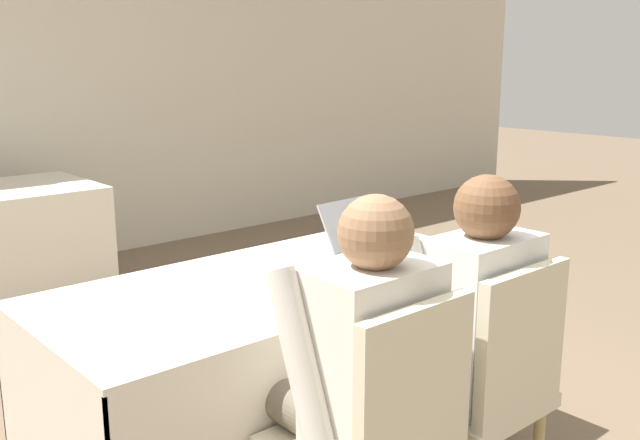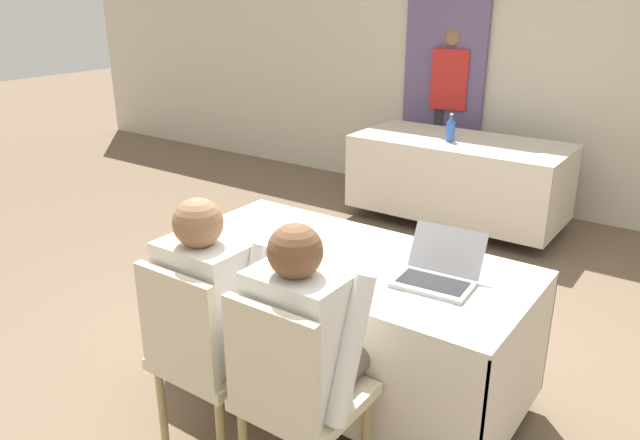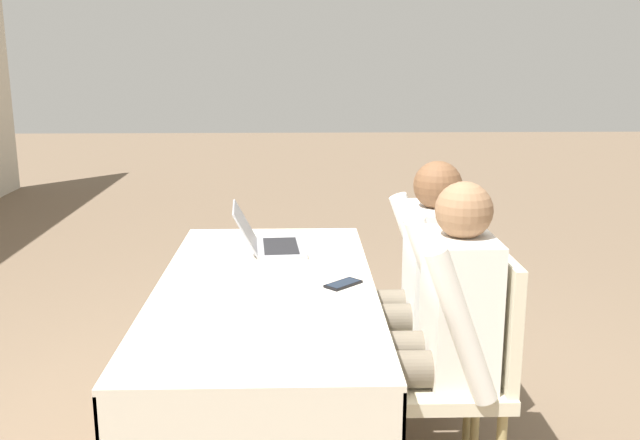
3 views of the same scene
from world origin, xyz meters
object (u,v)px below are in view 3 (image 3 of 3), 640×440
chair_near_right (439,316)px  chair_near_left (464,363)px  person_checkered_shirt (437,322)px  laptop (270,242)px  cell_phone (343,284)px  person_white_shirt (416,280)px

chair_near_right → chair_near_left: bearing=0.0°
person_checkered_shirt → chair_near_right: bearing=167.7°
laptop → chair_near_left: size_ratio=0.38×
cell_phone → person_white_shirt: person_white_shirt is taller
chair_near_left → cell_phone: bearing=-116.3°
laptop → chair_near_left: bearing=-138.6°
cell_phone → person_white_shirt: bearing=-94.9°
cell_phone → chair_near_left: size_ratio=0.17×
laptop → person_white_shirt: size_ratio=0.30×
person_checkered_shirt → chair_near_left: bearing=90.0°
laptop → person_white_shirt: 0.67m
chair_near_left → chair_near_right: 0.47m
cell_phone → chair_near_left: bearing=-160.5°
laptop → chair_near_right: laptop is taller
laptop → person_checkered_shirt: person_checkered_shirt is taller
person_checkered_shirt → person_white_shirt: size_ratio=1.00×
laptop → chair_near_left: (-0.71, -0.72, -0.27)m
person_white_shirt → person_checkered_shirt: bearing=0.0°
chair_near_left → person_checkered_shirt: size_ratio=0.78×
person_checkered_shirt → person_white_shirt: bearing=-180.0°
cell_phone → chair_near_right: bearing=-102.4°
chair_near_left → person_white_shirt: (0.47, 0.10, 0.16)m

